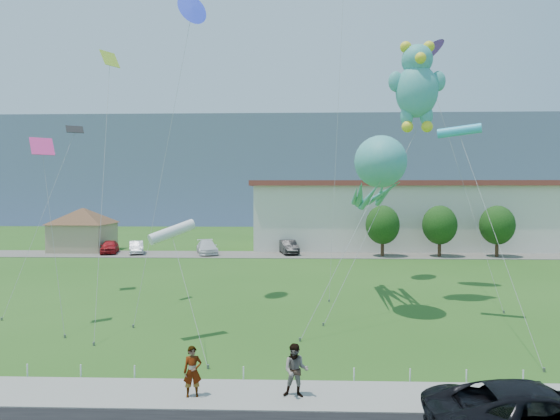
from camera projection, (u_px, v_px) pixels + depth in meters
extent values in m
plane|color=#265417|center=(273.00, 368.00, 19.36)|extent=(160.00, 160.00, 0.00)
cube|color=gray|center=(269.00, 395.00, 16.61)|extent=(80.00, 2.50, 0.10)
cube|color=#59544C|center=(289.00, 255.00, 54.32)|extent=(70.00, 6.00, 0.06)
cube|color=slate|center=(294.00, 172.00, 138.78)|extent=(160.00, 50.00, 25.00)
cube|color=tan|center=(83.00, 237.00, 58.09)|extent=(6.00, 6.00, 3.20)
pyramid|color=brown|center=(83.00, 216.00, 58.00)|extent=(9.20, 9.20, 1.80)
cube|color=beige|center=(498.00, 217.00, 62.28)|extent=(60.00, 14.00, 7.60)
cube|color=brown|center=(498.00, 184.00, 62.13)|extent=(61.00, 15.00, 0.60)
cylinder|color=white|center=(27.00, 371.00, 18.36)|extent=(0.05, 0.05, 0.50)
cylinder|color=white|center=(81.00, 371.00, 18.29)|extent=(0.05, 0.05, 0.50)
cylinder|color=white|center=(135.00, 372.00, 18.22)|extent=(0.05, 0.05, 0.50)
cylinder|color=white|center=(189.00, 373.00, 18.16)|extent=(0.05, 0.05, 0.50)
cylinder|color=white|center=(244.00, 373.00, 18.09)|extent=(0.05, 0.05, 0.50)
cylinder|color=white|center=(299.00, 374.00, 18.02)|extent=(0.05, 0.05, 0.50)
cylinder|color=white|center=(354.00, 375.00, 17.95)|extent=(0.05, 0.05, 0.50)
cylinder|color=white|center=(410.00, 375.00, 17.88)|extent=(0.05, 0.05, 0.50)
cylinder|color=white|center=(466.00, 376.00, 17.81)|extent=(0.05, 0.05, 0.50)
cylinder|color=white|center=(523.00, 377.00, 17.74)|extent=(0.05, 0.05, 0.50)
cylinder|color=#3F2B19|center=(382.00, 246.00, 52.93)|extent=(0.36, 0.36, 2.20)
ellipsoid|color=#14380F|center=(383.00, 225.00, 52.85)|extent=(3.60, 3.60, 4.14)
cylinder|color=#3F2B19|center=(439.00, 247.00, 52.73)|extent=(0.36, 0.36, 2.20)
ellipsoid|color=#14380F|center=(440.00, 225.00, 52.65)|extent=(3.60, 3.60, 4.14)
cylinder|color=#3F2B19|center=(497.00, 247.00, 52.52)|extent=(0.36, 0.36, 2.20)
ellipsoid|color=#14380F|center=(497.00, 225.00, 52.44)|extent=(3.60, 3.60, 4.14)
imported|color=black|center=(541.00, 418.00, 13.11)|extent=(5.95, 2.77, 1.65)
imported|color=gray|center=(193.00, 371.00, 16.40)|extent=(0.68, 0.53, 1.66)
imported|color=gray|center=(296.00, 370.00, 16.37)|extent=(0.90, 0.73, 1.75)
imported|color=#A5141A|center=(110.00, 247.00, 55.46)|extent=(2.75, 4.61, 1.47)
imported|color=silver|center=(136.00, 247.00, 55.25)|extent=(2.70, 4.41, 1.37)
imported|color=silver|center=(207.00, 247.00, 54.91)|extent=(3.36, 5.42, 1.47)
imported|color=black|center=(288.00, 247.00, 55.10)|extent=(2.56, 4.81, 1.51)
ellipsoid|color=teal|center=(380.00, 162.00, 27.45)|extent=(2.86, 3.72, 2.86)
sphere|color=white|center=(374.00, 154.00, 26.33)|extent=(0.45, 0.45, 0.45)
sphere|color=white|center=(394.00, 154.00, 26.30)|extent=(0.45, 0.45, 0.45)
cylinder|color=slate|center=(300.00, 340.00, 22.82)|extent=(0.10, 0.10, 0.16)
cylinder|color=gray|center=(345.00, 251.00, 24.65)|extent=(4.48, 4.11, 7.58)
ellipsoid|color=teal|center=(417.00, 91.00, 30.65)|extent=(2.60, 2.21, 3.25)
sphere|color=teal|center=(417.00, 60.00, 30.59)|extent=(1.90, 1.90, 1.90)
sphere|color=yellow|center=(406.00, 47.00, 30.58)|extent=(0.70, 0.70, 0.70)
sphere|color=yellow|center=(429.00, 47.00, 30.53)|extent=(0.70, 0.70, 0.70)
sphere|color=yellow|center=(420.00, 58.00, 29.79)|extent=(0.70, 0.70, 0.70)
ellipsoid|color=teal|center=(396.00, 82.00, 30.68)|extent=(0.90, 0.64, 1.26)
ellipsoid|color=teal|center=(438.00, 81.00, 30.59)|extent=(0.90, 0.64, 1.26)
ellipsoid|color=teal|center=(407.00, 116.00, 30.72)|extent=(0.80, 0.70, 1.30)
ellipsoid|color=teal|center=(426.00, 116.00, 30.68)|extent=(0.80, 0.70, 1.30)
sphere|color=yellow|center=(407.00, 127.00, 30.55)|extent=(0.70, 0.70, 0.70)
sphere|color=yellow|center=(427.00, 127.00, 30.51)|extent=(0.70, 0.70, 0.70)
cylinder|color=slate|center=(323.00, 324.00, 25.44)|extent=(0.10, 0.10, 0.16)
cylinder|color=gray|center=(374.00, 218.00, 28.09)|extent=(6.04, 5.91, 10.51)
cube|color=#B8DC33|center=(110.00, 59.00, 30.20)|extent=(1.29, 1.29, 0.86)
cylinder|color=slate|center=(94.00, 344.00, 22.18)|extent=(0.10, 0.10, 0.16)
cylinder|color=gray|center=(103.00, 181.00, 26.19)|extent=(2.35, 8.49, 14.58)
cylinder|color=#33BEE7|center=(459.00, 131.00, 26.34)|extent=(0.50, 2.25, 0.87)
cylinder|color=slate|center=(544.00, 370.00, 18.92)|extent=(0.10, 0.10, 0.16)
cylinder|color=gray|center=(495.00, 232.00, 22.63)|extent=(0.84, 7.77, 9.74)
cube|color=#EC3483|center=(42.00, 146.00, 25.42)|extent=(1.29, 1.29, 0.86)
cylinder|color=slate|center=(65.00, 336.00, 23.35)|extent=(0.10, 0.10, 0.16)
cylinder|color=gray|center=(53.00, 238.00, 24.39)|extent=(2.17, 2.35, 8.83)
cone|color=blue|center=(192.00, 8.00, 30.76)|extent=(1.80, 1.33, 1.33)
cylinder|color=slate|center=(133.00, 326.00, 25.11)|extent=(0.10, 0.10, 0.16)
cylinder|color=gray|center=(166.00, 152.00, 27.94)|extent=(1.78, 6.38, 17.86)
cone|color=purple|center=(424.00, 55.00, 34.96)|extent=(1.80, 1.33, 1.33)
cylinder|color=slate|center=(504.00, 312.00, 28.11)|extent=(0.10, 0.10, 0.16)
cylinder|color=gray|center=(460.00, 171.00, 31.53)|extent=(2.81, 7.36, 16.10)
cylinder|color=white|center=(172.00, 232.00, 23.07)|extent=(0.50, 2.25, 0.87)
cylinder|color=slate|center=(208.00, 367.00, 19.26)|extent=(0.10, 0.10, 0.16)
cylinder|color=gray|center=(188.00, 295.00, 21.17)|extent=(2.39, 3.93, 4.66)
cube|color=black|center=(75.00, 129.00, 33.89)|extent=(1.29, 1.29, 0.86)
cylinder|color=slate|center=(2.00, 319.00, 26.55)|extent=(0.10, 0.10, 0.16)
cylinder|color=gray|center=(43.00, 214.00, 30.22)|extent=(0.63, 7.77, 10.78)
cylinder|color=slate|center=(329.00, 301.00, 31.04)|extent=(0.10, 0.10, 0.16)
cylinder|color=gray|center=(338.00, 119.00, 34.10)|extent=(1.54, 7.03, 23.35)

